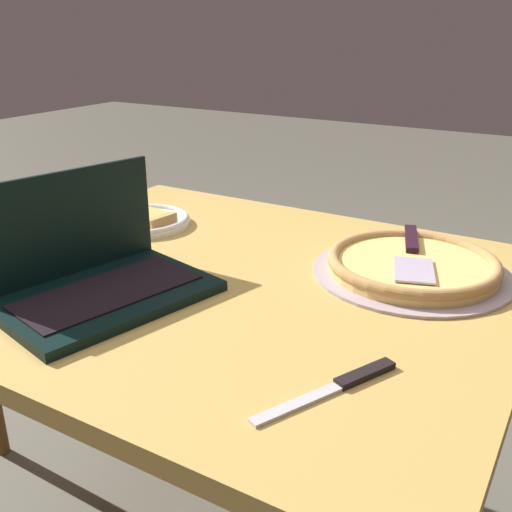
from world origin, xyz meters
TOP-DOWN VIEW (x-y plane):
  - dining_table at (0.00, 0.00)m, footprint 1.08×0.92m
  - laptop at (-0.15, -0.19)m, footprint 0.31×0.39m
  - pizza_plate at (-0.33, 0.15)m, footprint 0.22×0.22m
  - pizza_tray at (0.30, 0.19)m, footprint 0.37×0.37m
  - table_knife at (0.33, -0.23)m, footprint 0.12×0.22m

SIDE VIEW (x-z plane):
  - dining_table at x=0.00m, z-range 0.25..0.95m
  - table_knife at x=0.33m, z-range 0.70..0.71m
  - pizza_plate at x=-0.33m, z-range 0.70..0.74m
  - pizza_tray at x=0.30m, z-range 0.70..0.74m
  - laptop at x=-0.15m, z-range 0.64..0.85m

